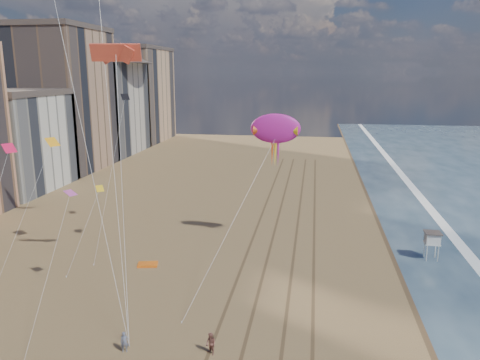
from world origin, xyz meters
name	(u,v)px	position (x,y,z in m)	size (l,w,h in m)	color
wet_sand	(418,235)	(19.00, 40.00, 0.00)	(260.00, 260.00, 0.00)	#42301E
foam	(454,237)	(23.20, 40.00, 0.00)	(260.00, 260.00, 0.00)	white
tracks	(280,257)	(2.55, 30.00, 0.01)	(7.68, 120.00, 0.01)	brown
buildings	(44,106)	(-45.73, 65.59, 13.55)	(34.72, 131.35, 29.00)	#C6B284
lifeguard_stand	(432,238)	(18.70, 32.08, 2.39)	(1.72, 1.72, 3.10)	silver
grounded_kite	(148,264)	(-11.03, 25.67, 0.12)	(2.04, 1.30, 0.23)	orange
show_kite	(275,129)	(1.55, 33.04, 13.74)	(5.43, 9.58, 22.81)	#B61C92
kite_flyer_a	(124,342)	(-7.27, 10.54, 0.77)	(0.56, 0.37, 1.55)	slate
kite_flyer_b	(211,344)	(-1.02, 11.20, 0.83)	(0.81, 0.63, 1.66)	brown
small_kites	(72,149)	(-18.30, 25.24, 12.28)	(7.95, 19.10, 11.06)	black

